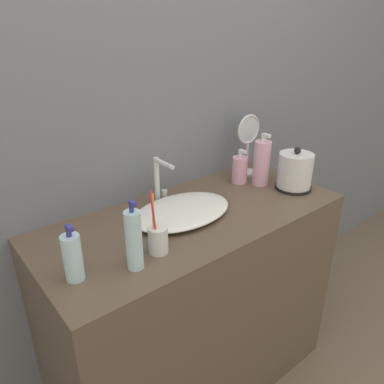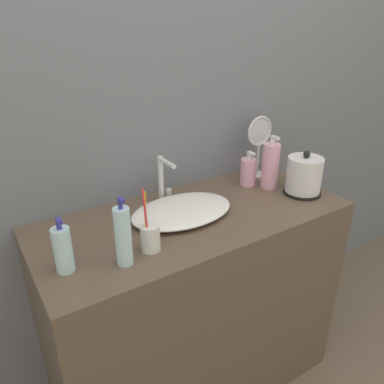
{
  "view_description": "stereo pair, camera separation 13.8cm",
  "coord_description": "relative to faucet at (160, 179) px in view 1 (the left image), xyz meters",
  "views": [
    {
      "loc": [
        -0.8,
        -0.7,
        1.57
      ],
      "look_at": [
        -0.01,
        0.27,
        0.99
      ],
      "focal_mm": 35.0,
      "sensor_mm": 36.0,
      "label": 1
    },
    {
      "loc": [
        -0.69,
        -0.78,
        1.57
      ],
      "look_at": [
        -0.01,
        0.27,
        0.99
      ],
      "focal_mm": 35.0,
      "sensor_mm": 36.0,
      "label": 2
    }
  ],
  "objects": [
    {
      "name": "vanity_counter",
      "position": [
        0.04,
        -0.17,
        -0.55
      ],
      "size": [
        1.21,
        0.54,
        0.89
      ],
      "color": "brown",
      "rests_on": "ground_plane"
    },
    {
      "name": "faucet",
      "position": [
        0.0,
        0.0,
        0.0
      ],
      "size": [
        0.06,
        0.12,
        0.19
      ],
      "color": "silver",
      "rests_on": "vanity_counter"
    },
    {
      "name": "electric_kettle",
      "position": [
        0.53,
        -0.26,
        -0.03
      ],
      "size": [
        0.16,
        0.16,
        0.19
      ],
      "color": "black",
      "rests_on": "vanity_counter"
    },
    {
      "name": "hand_cream_bottle",
      "position": [
        -0.31,
        -0.32,
        -0.01
      ],
      "size": [
        0.05,
        0.05,
        0.22
      ],
      "color": "silver",
      "rests_on": "vanity_counter"
    },
    {
      "name": "sink_basin",
      "position": [
        -0.01,
        -0.15,
        -0.08
      ],
      "size": [
        0.41,
        0.27,
        0.04
      ],
      "color": "white",
      "rests_on": "vanity_counter"
    },
    {
      "name": "mouthwash_bottle",
      "position": [
        0.46,
        -0.13,
        -0.0
      ],
      "size": [
        0.07,
        0.07,
        0.24
      ],
      "color": "#EAA8C6",
      "rests_on": "vanity_counter"
    },
    {
      "name": "vanity_mirror",
      "position": [
        0.5,
        -0.0,
        0.06
      ],
      "size": [
        0.14,
        0.1,
        0.29
      ],
      "color": "silver",
      "rests_on": "vanity_counter"
    },
    {
      "name": "toothbrush_cup",
      "position": [
        -0.21,
        -0.29,
        -0.06
      ],
      "size": [
        0.06,
        0.06,
        0.21
      ],
      "color": "silver",
      "rests_on": "vanity_counter"
    },
    {
      "name": "shampoo_bottle",
      "position": [
        -0.47,
        -0.26,
        -0.03
      ],
      "size": [
        0.05,
        0.05,
        0.18
      ],
      "color": "silver",
      "rests_on": "vanity_counter"
    },
    {
      "name": "lotion_bottle",
      "position": [
        0.4,
        -0.06,
        -0.04
      ],
      "size": [
        0.07,
        0.07,
        0.16
      ],
      "color": "#EAA8C6",
      "rests_on": "vanity_counter"
    },
    {
      "name": "wall_back",
      "position": [
        0.04,
        0.12,
        0.31
      ],
      "size": [
        6.0,
        0.04,
        2.6
      ],
      "color": "slate",
      "rests_on": "ground_plane"
    }
  ]
}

